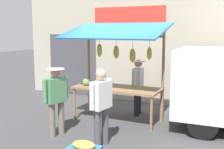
% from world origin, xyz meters
% --- Properties ---
extents(ground_plane, '(40.00, 40.00, 0.00)m').
position_xyz_m(ground_plane, '(0.00, 0.00, 0.00)').
color(ground_plane, '#424244').
extents(street_backdrop, '(9.00, 0.30, 3.40)m').
position_xyz_m(street_backdrop, '(0.06, -2.20, 1.70)').
color(street_backdrop, '#B2A893').
rests_on(street_backdrop, ground).
extents(market_stall, '(2.50, 1.46, 2.50)m').
position_xyz_m(market_stall, '(0.04, -0.01, 1.53)').
color(market_stall, olive).
rests_on(market_stall, ground).
extents(vendor_with_sunhat, '(0.39, 0.66, 1.53)m').
position_xyz_m(vendor_with_sunhat, '(-0.27, -0.75, 0.89)').
color(vendor_with_sunhat, '#232328').
rests_on(vendor_with_sunhat, ground).
extents(shopper_with_ponytail, '(0.39, 0.65, 1.53)m').
position_xyz_m(shopper_with_ponytail, '(0.77, 1.51, 0.89)').
color(shopper_with_ponytail, '#726656').
rests_on(shopper_with_ponytail, ground).
extents(shopper_in_striped_shirt, '(0.28, 0.68, 1.58)m').
position_xyz_m(shopper_in_striped_shirt, '(-0.39, 1.59, 0.91)').
color(shopper_in_striped_shirt, '#4C4C51').
rests_on(shopper_in_striped_shirt, ground).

